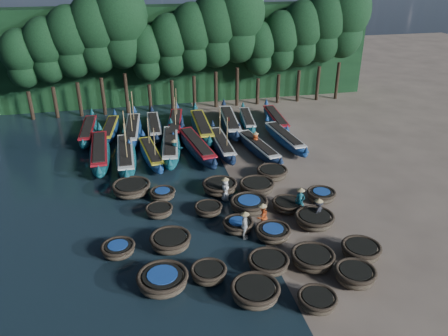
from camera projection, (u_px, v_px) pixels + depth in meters
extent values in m
plane|color=gray|center=(242.00, 201.00, 28.60)|extent=(120.00, 120.00, 0.00)
cube|color=black|center=(187.00, 54.00, 47.08)|extent=(40.00, 3.00, 10.00)
ellipsoid|color=brown|center=(255.00, 294.00, 20.15)|extent=(2.62, 2.62, 0.72)
torus|color=#34291E|center=(255.00, 288.00, 20.00)|extent=(2.34, 2.34, 0.22)
cylinder|color=black|center=(255.00, 287.00, 19.99)|extent=(1.78, 1.78, 0.07)
ellipsoid|color=brown|center=(317.00, 302.00, 19.75)|extent=(2.08, 2.08, 0.59)
torus|color=#34291E|center=(318.00, 297.00, 19.63)|extent=(1.84, 1.84, 0.18)
cylinder|color=black|center=(318.00, 297.00, 19.61)|extent=(1.39, 1.39, 0.05)
ellipsoid|color=brown|center=(355.00, 277.00, 21.21)|extent=(2.05, 2.05, 0.73)
torus|color=#34291E|center=(356.00, 271.00, 21.06)|extent=(2.05, 2.05, 0.22)
cylinder|color=black|center=(356.00, 270.00, 21.04)|extent=(1.53, 1.53, 0.07)
ellipsoid|color=brown|center=(163.00, 282.00, 20.85)|extent=(3.01, 3.01, 0.74)
torus|color=#34291E|center=(162.00, 276.00, 20.70)|extent=(2.50, 2.50, 0.23)
cylinder|color=black|center=(162.00, 275.00, 20.68)|extent=(1.91, 1.91, 0.07)
cylinder|color=#1B4699|center=(162.00, 275.00, 20.66)|extent=(1.47, 1.47, 0.05)
ellipsoid|color=brown|center=(209.00, 274.00, 21.43)|extent=(2.20, 2.20, 0.64)
torus|color=#34291E|center=(209.00, 269.00, 21.30)|extent=(1.83, 1.83, 0.20)
cylinder|color=black|center=(209.00, 269.00, 21.28)|extent=(1.37, 1.37, 0.06)
ellipsoid|color=brown|center=(268.00, 264.00, 22.15)|extent=(2.42, 2.42, 0.63)
torus|color=#34291E|center=(269.00, 260.00, 22.02)|extent=(2.13, 2.13, 0.19)
cylinder|color=black|center=(269.00, 259.00, 22.01)|extent=(1.63, 1.63, 0.06)
ellipsoid|color=brown|center=(312.00, 260.00, 22.42)|extent=(2.75, 2.75, 0.69)
torus|color=#34291E|center=(313.00, 255.00, 22.28)|extent=(2.29, 2.29, 0.21)
cylinder|color=black|center=(313.00, 254.00, 22.26)|extent=(1.75, 1.75, 0.06)
ellipsoid|color=brown|center=(361.00, 252.00, 23.00)|extent=(1.97, 1.97, 0.72)
torus|color=#34291E|center=(361.00, 247.00, 22.85)|extent=(2.11, 2.11, 0.22)
cylinder|color=black|center=(362.00, 246.00, 22.83)|extent=(1.59, 1.59, 0.07)
ellipsoid|color=brown|center=(119.00, 250.00, 23.23)|extent=(1.72, 1.72, 0.59)
torus|color=#34291E|center=(118.00, 246.00, 23.10)|extent=(1.83, 1.83, 0.18)
cylinder|color=black|center=(118.00, 246.00, 23.09)|extent=(1.38, 1.38, 0.05)
cylinder|color=#1B4699|center=(118.00, 245.00, 23.07)|extent=(1.06, 1.06, 0.04)
ellipsoid|color=brown|center=(171.00, 243.00, 23.74)|extent=(2.77, 2.77, 0.73)
torus|color=#34291E|center=(170.00, 238.00, 23.59)|extent=(2.27, 2.27, 0.22)
cylinder|color=black|center=(170.00, 237.00, 23.57)|extent=(1.72, 1.72, 0.07)
ellipsoid|color=brown|center=(238.00, 227.00, 25.27)|extent=(2.16, 2.16, 0.62)
torus|color=#34291E|center=(238.00, 222.00, 25.15)|extent=(1.82, 1.82, 0.19)
cylinder|color=black|center=(238.00, 222.00, 25.13)|extent=(1.37, 1.37, 0.06)
cylinder|color=#1B4699|center=(238.00, 221.00, 25.12)|extent=(1.05, 1.05, 0.04)
ellipsoid|color=brown|center=(273.00, 234.00, 24.55)|extent=(2.14, 2.14, 0.65)
torus|color=#34291E|center=(273.00, 230.00, 24.42)|extent=(2.02, 2.02, 0.20)
cylinder|color=black|center=(273.00, 229.00, 24.40)|extent=(1.53, 1.53, 0.06)
cylinder|color=#1B4699|center=(273.00, 228.00, 24.39)|extent=(1.18, 1.18, 0.04)
ellipsoid|color=brown|center=(314.00, 221.00, 25.74)|extent=(2.41, 2.41, 0.70)
torus|color=#34291E|center=(315.00, 216.00, 25.60)|extent=(2.35, 2.35, 0.21)
cylinder|color=black|center=(315.00, 215.00, 25.58)|extent=(1.79, 1.79, 0.06)
ellipsoid|color=brown|center=(159.00, 212.00, 26.78)|extent=(2.06, 2.06, 0.57)
torus|color=#34291E|center=(159.00, 208.00, 26.66)|extent=(1.71, 1.71, 0.17)
cylinder|color=black|center=(159.00, 208.00, 26.65)|extent=(1.29, 1.29, 0.05)
ellipsoid|color=brown|center=(208.00, 210.00, 26.96)|extent=(1.71, 1.71, 0.57)
torus|color=#34291E|center=(208.00, 206.00, 26.84)|extent=(1.74, 1.74, 0.17)
cylinder|color=black|center=(208.00, 206.00, 26.83)|extent=(1.32, 1.32, 0.05)
ellipsoid|color=brown|center=(249.00, 206.00, 27.23)|extent=(2.37, 2.37, 0.74)
torus|color=#34291E|center=(249.00, 201.00, 27.08)|extent=(2.39, 2.39, 0.22)
cylinder|color=black|center=(249.00, 201.00, 27.06)|extent=(1.82, 1.82, 0.07)
cylinder|color=#1B4699|center=(249.00, 200.00, 27.04)|extent=(1.40, 1.40, 0.04)
ellipsoid|color=brown|center=(287.00, 206.00, 27.39)|extent=(2.27, 2.27, 0.60)
torus|color=#34291E|center=(288.00, 202.00, 27.26)|extent=(1.95, 1.95, 0.18)
cylinder|color=black|center=(288.00, 202.00, 27.25)|extent=(1.48, 1.48, 0.05)
ellipsoid|color=brown|center=(321.00, 196.00, 28.45)|extent=(2.20, 2.20, 0.64)
torus|color=#34291E|center=(322.00, 192.00, 28.32)|extent=(1.91, 1.91, 0.19)
cylinder|color=black|center=(322.00, 192.00, 28.30)|extent=(1.44, 1.44, 0.06)
cylinder|color=#1B4699|center=(322.00, 191.00, 28.28)|extent=(1.10, 1.10, 0.04)
ellipsoid|color=brown|center=(132.00, 190.00, 29.16)|extent=(2.59, 2.59, 0.75)
torus|color=#34291E|center=(131.00, 185.00, 29.00)|extent=(2.58, 2.58, 0.23)
cylinder|color=black|center=(131.00, 184.00, 28.99)|extent=(1.97, 1.97, 0.07)
ellipsoid|color=brown|center=(163.00, 195.00, 28.63)|extent=(1.73, 1.73, 0.60)
torus|color=#34291E|center=(162.00, 191.00, 28.51)|extent=(1.71, 1.71, 0.18)
cylinder|color=black|center=(162.00, 191.00, 28.49)|extent=(1.28, 1.28, 0.05)
cylinder|color=#1B4699|center=(162.00, 190.00, 28.48)|extent=(0.99, 0.99, 0.04)
ellipsoid|color=brown|center=(220.00, 188.00, 29.38)|extent=(2.66, 2.66, 0.72)
torus|color=#34291E|center=(220.00, 184.00, 29.24)|extent=(2.38, 2.38, 0.22)
cylinder|color=black|center=(220.00, 183.00, 29.22)|extent=(1.82, 1.82, 0.07)
ellipsoid|color=brown|center=(257.00, 188.00, 29.41)|extent=(2.38, 2.38, 0.73)
torus|color=#34291E|center=(257.00, 183.00, 29.27)|extent=(2.40, 2.40, 0.22)
cylinder|color=black|center=(257.00, 183.00, 29.25)|extent=(1.83, 1.83, 0.07)
ellipsoid|color=brown|center=(272.00, 174.00, 31.30)|extent=(2.66, 2.66, 0.71)
torus|color=#34291E|center=(272.00, 170.00, 31.16)|extent=(2.25, 2.25, 0.21)
cylinder|color=black|center=(272.00, 169.00, 31.14)|extent=(1.71, 1.71, 0.06)
ellipsoid|color=#0F5856|center=(100.00, 153.00, 34.20)|extent=(1.83, 8.93, 1.11)
cone|color=#0F5856|center=(99.00, 126.00, 37.68)|extent=(0.49, 0.49, 0.67)
cone|color=#0F5856|center=(98.00, 169.00, 30.13)|extent=(0.49, 0.49, 0.56)
cube|color=#A8141E|center=(99.00, 147.00, 34.00)|extent=(1.34, 6.92, 0.13)
cube|color=black|center=(99.00, 146.00, 33.96)|extent=(1.02, 6.03, 0.11)
ellipsoid|color=#0F5856|center=(126.00, 156.00, 33.68)|extent=(1.57, 8.71, 1.09)
cone|color=#0F5856|center=(124.00, 129.00, 37.11)|extent=(0.48, 0.48, 0.65)
cone|color=#0F5856|center=(126.00, 172.00, 29.67)|extent=(0.48, 0.48, 0.54)
cube|color=silver|center=(125.00, 151.00, 33.48)|extent=(1.14, 6.75, 0.13)
cube|color=black|center=(125.00, 150.00, 33.45)|extent=(0.85, 5.88, 0.11)
cylinder|color=#997F4C|center=(125.00, 129.00, 34.10)|extent=(0.08, 0.26, 3.05)
cylinder|color=#997F4C|center=(126.00, 143.00, 31.51)|extent=(0.08, 0.26, 3.05)
plane|color=red|center=(126.00, 126.00, 30.97)|extent=(0.00, 0.38, 0.38)
ellipsoid|color=navy|center=(151.00, 155.00, 34.19)|extent=(2.14, 7.32, 0.90)
cone|color=navy|center=(143.00, 132.00, 36.92)|extent=(0.40, 0.40, 0.54)
cone|color=navy|center=(160.00, 167.00, 30.96)|extent=(0.40, 0.40, 0.45)
cube|color=gold|center=(151.00, 150.00, 34.02)|extent=(1.60, 5.67, 0.11)
cube|color=black|center=(151.00, 149.00, 33.99)|extent=(1.28, 4.92, 0.09)
cylinder|color=#997F4C|center=(148.00, 132.00, 34.51)|extent=(0.06, 0.21, 2.53)
cylinder|color=#997F4C|center=(154.00, 144.00, 32.44)|extent=(0.06, 0.21, 2.53)
plane|color=red|center=(155.00, 130.00, 32.00)|extent=(0.00, 0.32, 0.32)
ellipsoid|color=#0F5856|center=(171.00, 147.00, 35.37)|extent=(2.60, 8.89, 1.10)
cone|color=#0F5856|center=(171.00, 121.00, 38.89)|extent=(0.48, 0.48, 0.66)
cone|color=#0F5856|center=(170.00, 161.00, 31.26)|extent=(0.48, 0.48, 0.55)
cube|color=silver|center=(170.00, 141.00, 35.17)|extent=(1.95, 6.88, 0.13)
cube|color=black|center=(170.00, 140.00, 35.14)|extent=(1.55, 5.98, 0.11)
ellipsoid|color=#0E1A36|center=(197.00, 147.00, 35.28)|extent=(2.82, 8.87, 1.09)
cone|color=#0E1A36|center=(182.00, 122.00, 38.55)|extent=(0.48, 0.48, 0.66)
cone|color=#0E1A36|center=(215.00, 160.00, 31.42)|extent=(0.48, 0.48, 0.55)
cube|color=#A8141E|center=(197.00, 142.00, 35.08)|extent=(2.11, 6.86, 0.13)
cube|color=black|center=(197.00, 141.00, 35.04)|extent=(1.69, 5.96, 0.11)
ellipsoid|color=#0E1A36|center=(222.00, 145.00, 35.81)|extent=(1.42, 7.77, 0.97)
cone|color=#0E1A36|center=(213.00, 123.00, 38.86)|extent=(0.43, 0.43, 0.58)
cone|color=#0E1A36|center=(233.00, 157.00, 32.23)|extent=(0.43, 0.43, 0.49)
cube|color=silver|center=(222.00, 141.00, 35.63)|extent=(1.04, 6.02, 0.12)
cube|color=black|center=(222.00, 140.00, 35.59)|extent=(0.77, 5.24, 0.10)
cylinder|color=#997F4C|center=(220.00, 123.00, 36.17)|extent=(0.07, 0.23, 2.72)
cylinder|color=#997F4C|center=(227.00, 134.00, 33.87)|extent=(0.07, 0.23, 2.72)
plane|color=red|center=(229.00, 119.00, 33.39)|extent=(0.00, 0.34, 0.34)
ellipsoid|color=#0E1A36|center=(258.00, 148.00, 35.27)|extent=(2.63, 7.97, 0.98)
cone|color=#0E1A36|center=(239.00, 125.00, 38.19)|extent=(0.43, 0.43, 0.59)
cone|color=#0E1A36|center=(281.00, 160.00, 31.81)|extent=(0.43, 0.43, 0.49)
cube|color=silver|center=(258.00, 143.00, 35.09)|extent=(1.98, 6.16, 0.12)
cube|color=black|center=(258.00, 142.00, 35.05)|extent=(1.59, 5.35, 0.10)
ellipsoid|color=navy|center=(285.00, 139.00, 37.06)|extent=(2.13, 8.04, 0.99)
cone|color=navy|center=(267.00, 117.00, 40.10)|extent=(0.44, 0.44, 0.60)
cone|color=navy|center=(306.00, 149.00, 33.48)|extent=(0.44, 0.44, 0.50)
cube|color=silver|center=(285.00, 134.00, 36.88)|extent=(1.59, 6.22, 0.12)
cube|color=black|center=(285.00, 133.00, 36.84)|extent=(1.25, 5.41, 0.10)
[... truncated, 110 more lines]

